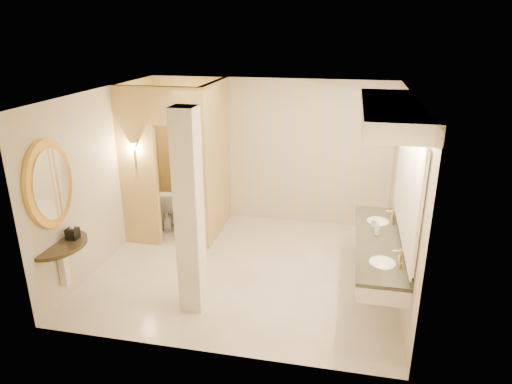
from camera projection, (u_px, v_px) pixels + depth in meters
floor at (245, 268)px, 7.14m from camera, size 4.50×4.50×0.00m
ceiling at (244, 93)px, 6.22m from camera, size 4.50×4.50×0.00m
wall_back at (269, 152)px, 8.52m from camera, size 4.50×0.02×2.70m
wall_front at (202, 248)px, 4.84m from camera, size 4.50×0.02×2.70m
wall_left at (104, 177)px, 7.11m from camera, size 0.02×4.00×2.70m
wall_right at (404, 198)px, 6.25m from camera, size 0.02×4.00×2.70m
toilet_closet at (193, 162)px, 7.77m from camera, size 1.50×1.55×2.70m
wall_sconce at (134, 147)px, 7.31m from camera, size 0.14×0.14×0.42m
vanity at (388, 187)px, 5.84m from camera, size 0.75×2.54×2.09m
console_shelf at (53, 211)px, 5.85m from camera, size 0.88×0.88×1.89m
pillar at (189, 214)px, 5.71m from camera, size 0.30×0.30×2.70m
tissue_box at (73, 233)px, 6.11m from camera, size 0.15×0.15×0.15m
toilet at (167, 207)px, 8.50m from camera, size 0.65×0.85×0.77m
soap_bottle_a at (374, 221)px, 6.50m from camera, size 0.08×0.08×0.15m
soap_bottle_b at (377, 228)px, 6.33m from camera, size 0.10×0.10×0.11m
soap_bottle_c at (378, 228)px, 6.19m from camera, size 0.08×0.09×0.21m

